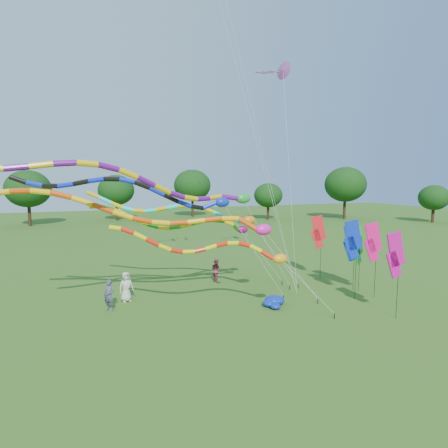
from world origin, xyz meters
name	(u,v)px	position (x,y,z in m)	size (l,w,h in m)	color
ground	(299,327)	(0.00, 0.00, 0.00)	(160.00, 160.00, 0.00)	#285917
tree_ring	(245,211)	(-1.64, 2.94, 5.68)	(115.69, 119.74, 9.57)	#382314
tube_kite_red	(220,249)	(-3.22, 2.53, 3.76)	(10.80, 3.89, 5.56)	black
tube_kite_orange	(169,216)	(-5.42, 4.61, 5.37)	(16.75, 3.96, 7.58)	black
tube_kite_purple	(168,187)	(-5.64, 3.73, 6.95)	(16.45, 3.43, 8.83)	black
tube_kite_blue	(151,194)	(-6.35, 4.70, 6.60)	(14.37, 2.14, 8.07)	black
tube_kite_cyan	(192,212)	(-3.18, 7.60, 5.26)	(12.97, 3.96, 7.12)	black
tube_kite_green	(193,224)	(-3.52, 6.30, 4.70)	(12.38, 1.24, 6.56)	black
delta_kite_high_c	(283,70)	(4.40, 9.36, 15.26)	(3.01, 6.18, 16.24)	black
banner_pole_blue_b	(351,243)	(6.69, 4.10, 3.21)	(1.13, 0.41, 4.47)	black
banner_pole_magenta_b	(373,242)	(6.82, 2.33, 3.51)	(1.13, 0.44, 4.78)	black
banner_pole_blue_a	(353,240)	(5.54, 2.63, 3.69)	(1.11, 0.51, 4.95)	black
banner_pole_magenta_a	(395,255)	(5.16, -0.97, 3.46)	(1.16, 0.24, 4.72)	black
banner_pole_red	(318,232)	(6.35, 7.23, 3.53)	(1.11, 0.50, 4.80)	black
banner_pole_green	(358,246)	(6.83, 3.57, 3.06)	(1.10, 0.52, 4.32)	black
blue_nylon_heap	(273,302)	(0.41, 3.26, 0.24)	(1.50, 1.55, 0.53)	#0C29A3
person_a	(126,287)	(-7.45, 7.33, 0.91)	(0.89, 0.58, 1.82)	beige
person_b	(109,295)	(-8.56, 6.03, 0.89)	(0.65, 0.43, 1.78)	#44465F
person_c	(216,270)	(-0.82, 9.39, 0.84)	(0.82, 0.64, 1.68)	brown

